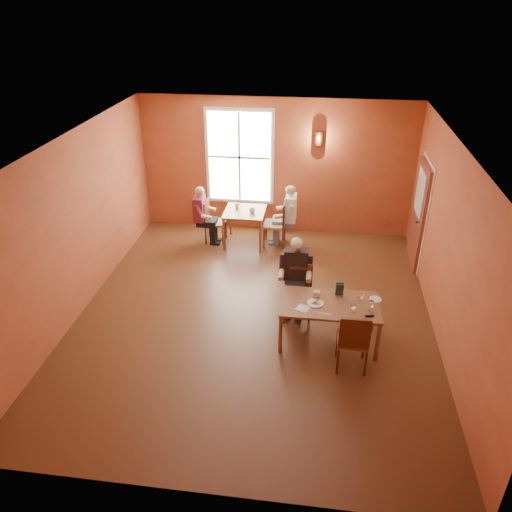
# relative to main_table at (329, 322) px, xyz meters

# --- Properties ---
(ground) EXTENTS (6.00, 7.00, 0.01)m
(ground) POSITION_rel_main_table_xyz_m (-1.26, 0.55, -0.36)
(ground) COLOR brown
(ground) RESTS_ON ground
(wall_back) EXTENTS (6.00, 0.04, 3.00)m
(wall_back) POSITION_rel_main_table_xyz_m (-1.26, 4.05, 1.14)
(wall_back) COLOR brown
(wall_back) RESTS_ON ground
(wall_front) EXTENTS (6.00, 0.04, 3.00)m
(wall_front) POSITION_rel_main_table_xyz_m (-1.26, -2.95, 1.14)
(wall_front) COLOR brown
(wall_front) RESTS_ON ground
(wall_left) EXTENTS (0.04, 7.00, 3.00)m
(wall_left) POSITION_rel_main_table_xyz_m (-4.26, 0.55, 1.14)
(wall_left) COLOR brown
(wall_left) RESTS_ON ground
(wall_right) EXTENTS (0.04, 7.00, 3.00)m
(wall_right) POSITION_rel_main_table_xyz_m (1.74, 0.55, 1.14)
(wall_right) COLOR brown
(wall_right) RESTS_ON ground
(ceiling) EXTENTS (6.00, 7.00, 0.04)m
(ceiling) POSITION_rel_main_table_xyz_m (-1.26, 0.55, 2.64)
(ceiling) COLOR white
(ceiling) RESTS_ON wall_back
(window) EXTENTS (1.36, 0.10, 1.96)m
(window) POSITION_rel_main_table_xyz_m (-2.06, 4.00, 1.34)
(window) COLOR white
(window) RESTS_ON wall_back
(door) EXTENTS (0.12, 1.04, 2.10)m
(door) POSITION_rel_main_table_xyz_m (1.68, 2.85, 0.69)
(door) COLOR maroon
(door) RESTS_ON ground
(wall_sconce) EXTENTS (0.16, 0.16, 0.28)m
(wall_sconce) POSITION_rel_main_table_xyz_m (-0.36, 3.95, 1.84)
(wall_sconce) COLOR brown
(wall_sconce) RESTS_ON wall_back
(main_table) EXTENTS (1.53, 0.86, 0.72)m
(main_table) POSITION_rel_main_table_xyz_m (0.00, 0.00, 0.00)
(main_table) COLOR brown
(main_table) RESTS_ON ground
(chair_diner_main) EXTENTS (0.40, 0.40, 0.91)m
(chair_diner_main) POSITION_rel_main_table_xyz_m (-0.50, 0.65, 0.10)
(chair_diner_main) COLOR brown
(chair_diner_main) RESTS_ON ground
(diner_main) EXTENTS (0.52, 0.52, 1.31)m
(diner_main) POSITION_rel_main_table_xyz_m (-0.50, 0.62, 0.30)
(diner_main) COLOR #2E221A
(diner_main) RESTS_ON ground
(chair_empty) EXTENTS (0.44, 0.44, 0.99)m
(chair_empty) POSITION_rel_main_table_xyz_m (0.34, -0.55, 0.14)
(chair_empty) COLOR #42260D
(chair_empty) RESTS_ON ground
(plate_food) EXTENTS (0.30, 0.30, 0.03)m
(plate_food) POSITION_rel_main_table_xyz_m (-0.23, -0.04, 0.38)
(plate_food) COLOR white
(plate_food) RESTS_ON main_table
(sandwich) EXTENTS (0.11, 0.10, 0.11)m
(sandwich) POSITION_rel_main_table_xyz_m (-0.21, 0.11, 0.41)
(sandwich) COLOR tan
(sandwich) RESTS_ON main_table
(goblet_a) EXTENTS (0.09, 0.09, 0.18)m
(goblet_a) POSITION_rel_main_table_xyz_m (0.46, 0.11, 0.45)
(goblet_a) COLOR white
(goblet_a) RESTS_ON main_table
(goblet_b) EXTENTS (0.09, 0.09, 0.20)m
(goblet_b) POSITION_rel_main_table_xyz_m (0.59, -0.13, 0.46)
(goblet_b) COLOR silver
(goblet_b) RESTS_ON main_table
(goblet_c) EXTENTS (0.09, 0.09, 0.20)m
(goblet_c) POSITION_rel_main_table_xyz_m (0.33, -0.20, 0.46)
(goblet_c) COLOR white
(goblet_c) RESTS_ON main_table
(menu_stand) EXTENTS (0.13, 0.08, 0.21)m
(menu_stand) POSITION_rel_main_table_xyz_m (0.14, 0.27, 0.46)
(menu_stand) COLOR #1D3622
(menu_stand) RESTS_ON main_table
(knife) EXTENTS (0.20, 0.03, 0.00)m
(knife) POSITION_rel_main_table_xyz_m (-0.07, -0.29, 0.36)
(knife) COLOR silver
(knife) RESTS_ON main_table
(napkin) EXTENTS (0.24, 0.24, 0.01)m
(napkin) POSITION_rel_main_table_xyz_m (-0.41, -0.19, 0.36)
(napkin) COLOR silver
(napkin) RESTS_ON main_table
(side_plate) EXTENTS (0.21, 0.21, 0.01)m
(side_plate) POSITION_rel_main_table_xyz_m (0.70, 0.20, 0.37)
(side_plate) COLOR white
(side_plate) RESTS_ON main_table
(sunglasses) EXTENTS (0.13, 0.06, 0.02)m
(sunglasses) POSITION_rel_main_table_xyz_m (0.58, -0.27, 0.37)
(sunglasses) COLOR black
(sunglasses) RESTS_ON main_table
(second_table) EXTENTS (0.86, 0.86, 0.76)m
(second_table) POSITION_rel_main_table_xyz_m (-1.83, 3.25, 0.02)
(second_table) COLOR brown
(second_table) RESTS_ON ground
(chair_diner_white) EXTENTS (0.45, 0.45, 1.02)m
(chair_diner_white) POSITION_rel_main_table_xyz_m (-1.18, 3.25, 0.15)
(chair_diner_white) COLOR brown
(chair_diner_white) RESTS_ON ground
(diner_white) EXTENTS (0.52, 0.52, 1.31)m
(diner_white) POSITION_rel_main_table_xyz_m (-1.15, 3.25, 0.30)
(diner_white) COLOR silver
(diner_white) RESTS_ON ground
(chair_diner_maroon) EXTENTS (0.42, 0.42, 0.95)m
(chair_diner_maroon) POSITION_rel_main_table_xyz_m (-2.48, 3.25, 0.11)
(chair_diner_maroon) COLOR brown
(chair_diner_maroon) RESTS_ON ground
(diner_maroon) EXTENTS (0.50, 0.50, 1.25)m
(diner_maroon) POSITION_rel_main_table_xyz_m (-2.51, 3.25, 0.27)
(diner_maroon) COLOR #581018
(diner_maroon) RESTS_ON ground
(cup_a) EXTENTS (0.13, 0.13, 0.10)m
(cup_a) POSITION_rel_main_table_xyz_m (-1.66, 3.18, 0.45)
(cup_a) COLOR white
(cup_a) RESTS_ON second_table
(cup_b) EXTENTS (0.13, 0.13, 0.10)m
(cup_b) POSITION_rel_main_table_xyz_m (-2.02, 3.37, 0.45)
(cup_b) COLOR white
(cup_b) RESTS_ON second_table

